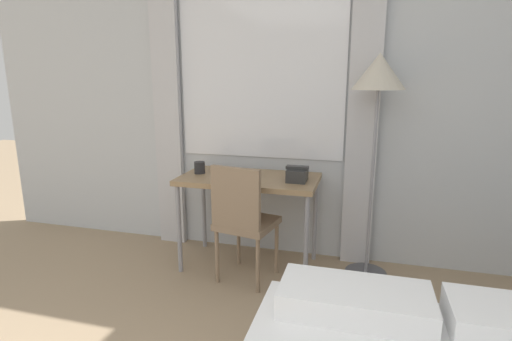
# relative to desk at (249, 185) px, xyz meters

# --- Properties ---
(wall_back_with_window) EXTENTS (5.48, 0.13, 2.70)m
(wall_back_with_window) POSITION_rel_desk_xyz_m (0.10, 0.37, 0.67)
(wall_back_with_window) COLOR silver
(wall_back_with_window) RESTS_ON ground_plane
(desk) EXTENTS (1.08, 0.58, 0.75)m
(desk) POSITION_rel_desk_xyz_m (0.00, 0.00, 0.00)
(desk) COLOR #937551
(desk) RESTS_ON ground_plane
(desk_chair) EXTENTS (0.47, 0.47, 0.91)m
(desk_chair) POSITION_rel_desk_xyz_m (0.03, -0.27, -0.17)
(desk_chair) COLOR #8C7259
(desk_chair) RESTS_ON ground_plane
(standing_lamp) EXTENTS (0.37, 0.37, 1.69)m
(standing_lamp) POSITION_rel_desk_xyz_m (0.93, 0.07, 0.74)
(standing_lamp) COLOR #4C4C51
(standing_lamp) RESTS_ON ground_plane
(telephone) EXTENTS (0.17, 0.18, 0.12)m
(telephone) POSITION_rel_desk_xyz_m (0.39, -0.04, 0.12)
(telephone) COLOR #2D2D2D
(telephone) RESTS_ON desk
(book) EXTENTS (0.27, 0.21, 0.02)m
(book) POSITION_rel_desk_xyz_m (-0.10, 0.06, 0.08)
(book) COLOR navy
(book) RESTS_ON desk
(mug) EXTENTS (0.09, 0.09, 0.10)m
(mug) POSITION_rel_desk_xyz_m (-0.42, 0.00, 0.12)
(mug) COLOR #262628
(mug) RESTS_ON desk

